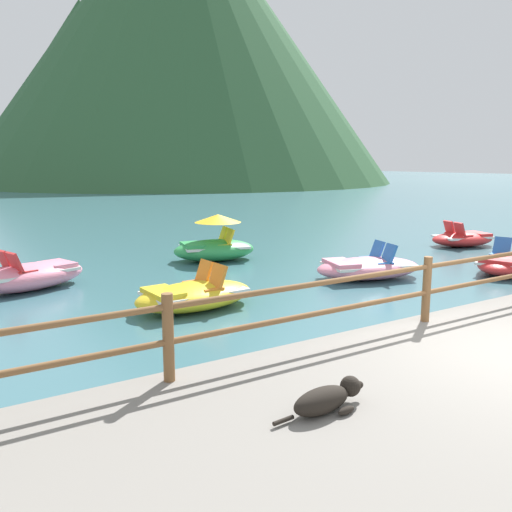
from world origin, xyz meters
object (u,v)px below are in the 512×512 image
at_px(pedal_boat_4, 463,239).
at_px(pedal_boat_5, 194,295).
at_px(pedal_boat_0, 29,276).
at_px(pedal_boat_1, 508,263).
at_px(dog_resting, 327,398).
at_px(pedal_boat_2, 368,267).
at_px(pedal_boat_6, 215,245).

height_order(pedal_boat_4, pedal_boat_5, pedal_boat_5).
height_order(pedal_boat_0, pedal_boat_1, pedal_boat_0).
bearing_deg(pedal_boat_5, dog_resting, -101.45).
height_order(pedal_boat_1, pedal_boat_4, pedal_boat_1).
distance_m(pedal_boat_2, pedal_boat_5, 4.52).
relative_size(pedal_boat_1, pedal_boat_2, 0.96).
height_order(dog_resting, pedal_boat_4, pedal_boat_4).
xyz_separation_m(pedal_boat_2, pedal_boat_6, (-1.98, 3.87, 0.18)).
bearing_deg(pedal_boat_2, dog_resting, -136.63).
bearing_deg(pedal_boat_2, pedal_boat_0, 156.44).
xyz_separation_m(pedal_boat_5, pedal_boat_6, (2.54, 4.06, 0.18)).
bearing_deg(pedal_boat_4, dog_resting, -148.22).
distance_m(pedal_boat_0, pedal_boat_2, 7.48).
bearing_deg(dog_resting, pedal_boat_6, 68.66).
bearing_deg(pedal_boat_1, pedal_boat_5, 171.52).
xyz_separation_m(pedal_boat_1, pedal_boat_2, (-3.34, 1.36, 0.01)).
bearing_deg(pedal_boat_2, pedal_boat_6, 117.11).
distance_m(pedal_boat_1, pedal_boat_6, 7.46).
relative_size(pedal_boat_0, pedal_boat_1, 1.00).
distance_m(dog_resting, pedal_boat_6, 9.78).
relative_size(pedal_boat_1, pedal_boat_4, 1.14).
bearing_deg(pedal_boat_5, pedal_boat_2, 2.40).
relative_size(dog_resting, pedal_boat_1, 0.41).
bearing_deg(pedal_boat_5, pedal_boat_1, -8.48).
height_order(pedal_boat_2, pedal_boat_5, same).
bearing_deg(pedal_boat_0, pedal_boat_1, -23.12).
xyz_separation_m(dog_resting, pedal_boat_4, (11.46, 7.10, -0.28)).
distance_m(pedal_boat_0, pedal_boat_6, 4.96).
distance_m(pedal_boat_2, pedal_boat_6, 4.35).
bearing_deg(pedal_boat_6, pedal_boat_2, -62.89).
bearing_deg(dog_resting, pedal_boat_4, 31.78).
xyz_separation_m(pedal_boat_4, pedal_boat_6, (-7.90, 2.01, 0.19)).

